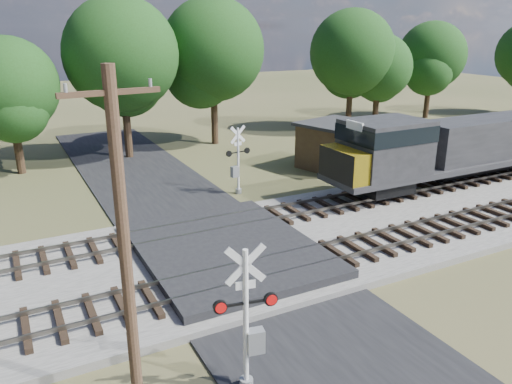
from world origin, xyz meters
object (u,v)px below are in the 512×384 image
utility_pole (125,249)px  crossing_signal_far (237,166)px  crossing_signal_near (249,331)px  equipment_shed (338,145)px

utility_pole → crossing_signal_far: bearing=51.1°
crossing_signal_near → equipment_shed: size_ratio=0.75×
crossing_signal_far → equipment_shed: 8.84m
crossing_signal_far → equipment_shed: size_ratio=0.71×
crossing_signal_far → utility_pole: 17.96m
equipment_shed → crossing_signal_near: bearing=-147.6°
crossing_signal_near → utility_pole: size_ratio=0.49×
equipment_shed → utility_pole: bearing=-153.3°
crossing_signal_near → crossing_signal_far: (6.86, 15.21, -0.10)m
crossing_signal_near → equipment_shed: crossing_signal_near is taller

